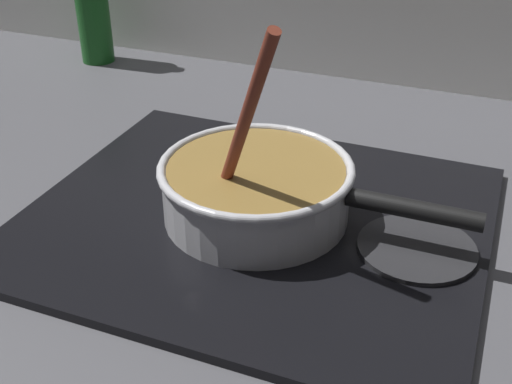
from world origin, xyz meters
TOP-DOWN VIEW (x-y plane):
  - ground at (0.00, 0.00)m, footprint 2.40×1.60m
  - hob_plate at (-0.04, 0.25)m, footprint 0.56×0.48m
  - burner_ring at (-0.04, 0.25)m, footprint 0.17×0.17m
  - spare_burner at (0.16, 0.25)m, footprint 0.14×0.14m
  - cooking_pan at (-0.04, 0.25)m, footprint 0.39×0.24m
  - oil_bottle at (-0.56, 0.69)m, footprint 0.06×0.06m

SIDE VIEW (x-z plane):
  - ground at x=0.00m, z-range -0.04..0.00m
  - hob_plate at x=-0.04m, z-range 0.00..0.01m
  - spare_burner at x=0.16m, z-range 0.01..0.02m
  - burner_ring at x=-0.04m, z-range 0.01..0.02m
  - cooking_pan at x=-0.04m, z-range -0.08..0.19m
  - oil_bottle at x=-0.56m, z-range -0.02..0.26m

